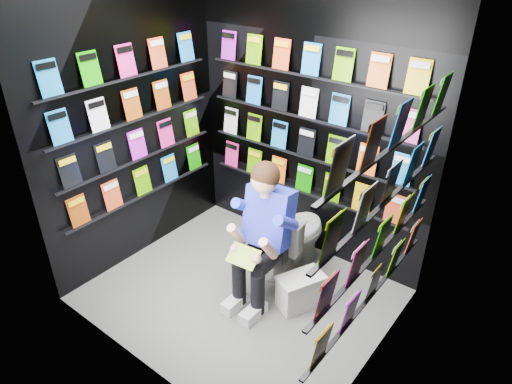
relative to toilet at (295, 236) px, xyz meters
The scene contains 13 objects.
floor 0.71m from the toilet, 105.41° to the right, with size 2.40×2.40×0.00m, color slate.
wall_back 1.03m from the toilet, 111.53° to the left, with size 2.40×0.04×2.60m, color black.
wall_front 1.85m from the toilet, 95.83° to the right, with size 2.40×0.04×2.60m, color black.
wall_left 1.75m from the toilet, 156.63° to the right, with size 0.04×2.00×2.60m, color black.
wall_right 1.51m from the toilet, 29.57° to the right, with size 0.04×2.00×2.60m, color black.
comics_back 1.02m from the toilet, 113.06° to the left, with size 2.10×0.06×1.37m, color #D9461F, non-canonical shape.
comics_left 1.73m from the toilet, 156.16° to the right, with size 0.06×1.70×1.37m, color #D9461F, non-canonical shape.
comics_right 1.50m from the toilet, 30.30° to the right, with size 0.06×1.70×1.37m, color #D9461F, non-canonical shape.
toilet is the anchor object (origin of this frame).
longbox 0.54m from the toilet, 49.62° to the right, with size 0.20×0.37×0.28m, color white.
longbox_lid 0.50m from the toilet, 49.62° to the right, with size 0.22×0.39×0.03m, color white.
reader 0.55m from the toilet, 90.00° to the right, with size 0.51×0.74×1.37m, color #1F28DC, non-canonical shape.
held_comic 0.76m from the toilet, 90.00° to the right, with size 0.25×0.01×0.17m, color green.
Camera 1 is at (1.98, -2.32, 2.74)m, focal length 32.00 mm.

